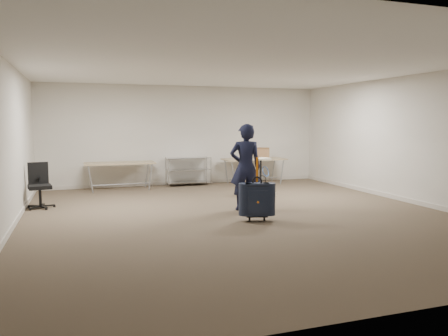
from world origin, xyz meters
name	(u,v)px	position (x,y,z in m)	size (l,w,h in m)	color
ground	(241,215)	(0.00, 0.00, 0.00)	(9.00, 9.00, 0.00)	#443629
room_shell	(219,201)	(0.00, 1.38, 0.05)	(8.00, 9.00, 9.00)	beige
folding_table_left	(120,164)	(-1.90, 3.95, 0.68)	(1.80, 0.75, 0.73)	tan
folding_table_right	(254,160)	(1.90, 3.95, 0.68)	(1.80, 0.75, 0.73)	tan
wire_shelf	(188,170)	(0.00, 4.20, 0.44)	(1.22, 0.47, 0.80)	#B9BCC0
person	(245,167)	(0.27, 0.47, 0.87)	(0.64, 0.42, 1.75)	black
suitcase	(257,200)	(0.10, -0.55, 0.39)	(0.47, 0.35, 1.16)	black
office_chair	(40,194)	(-3.70, 2.01, 0.29)	(0.57, 0.57, 0.94)	black
equipment_cart	(262,186)	(1.26, 1.91, 0.24)	(0.61, 0.61, 0.92)	beige
cardboard_box	(262,153)	(2.15, 3.97, 0.88)	(0.41, 0.31, 0.31)	olive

